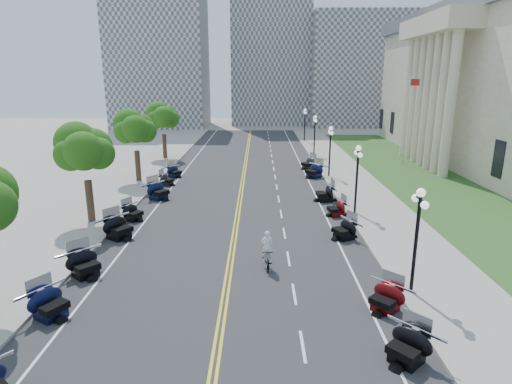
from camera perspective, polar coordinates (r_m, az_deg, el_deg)
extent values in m
plane|color=gray|center=(27.78, -2.84, -5.50)|extent=(160.00, 160.00, 0.00)
cube|color=#333335|center=(37.29, -2.01, -0.08)|extent=(16.00, 90.00, 0.01)
cube|color=yellow|center=(37.30, -2.20, -0.07)|extent=(0.12, 90.00, 0.00)
cube|color=yellow|center=(37.29, -1.83, -0.07)|extent=(0.12, 90.00, 0.00)
cube|color=white|center=(37.58, 7.78, -0.09)|extent=(0.12, 90.00, 0.00)
cube|color=white|center=(38.09, -11.68, -0.05)|extent=(0.12, 90.00, 0.00)
cube|color=white|center=(17.11, 6.26, -19.75)|extent=(0.12, 2.00, 0.00)
cube|color=white|center=(20.51, 5.12, -13.37)|extent=(0.12, 2.00, 0.00)
cube|color=white|center=(24.09, 4.35, -8.83)|extent=(0.12, 2.00, 0.00)
cube|color=white|center=(27.78, 3.79, -5.49)|extent=(0.12, 2.00, 0.00)
cube|color=white|center=(31.55, 3.37, -2.93)|extent=(0.12, 2.00, 0.00)
cube|color=white|center=(35.37, 3.04, -0.93)|extent=(0.12, 2.00, 0.00)
cube|color=white|center=(39.23, 2.78, 0.69)|extent=(0.12, 2.00, 0.00)
cube|color=white|center=(43.11, 2.56, 2.01)|extent=(0.12, 2.00, 0.00)
cube|color=white|center=(47.01, 2.38, 3.11)|extent=(0.12, 2.00, 0.00)
cube|color=white|center=(50.93, 2.23, 4.05)|extent=(0.12, 2.00, 0.00)
cube|color=white|center=(54.86, 2.10, 4.85)|extent=(0.12, 2.00, 0.00)
cube|color=white|center=(58.80, 1.98, 5.54)|extent=(0.12, 2.00, 0.00)
cube|color=white|center=(62.75, 1.88, 6.15)|extent=(0.12, 2.00, 0.00)
cube|color=white|center=(66.70, 1.79, 6.69)|extent=(0.12, 2.00, 0.00)
cube|color=white|center=(70.66, 1.71, 7.16)|extent=(0.12, 2.00, 0.00)
cube|color=white|center=(74.62, 1.64, 7.58)|extent=(0.12, 2.00, 0.00)
cube|color=white|center=(78.59, 1.58, 7.97)|extent=(0.12, 2.00, 0.00)
cube|color=#9E9991|center=(38.31, 13.88, 0.00)|extent=(5.00, 90.00, 0.15)
cube|color=#9E9991|center=(39.14, -17.56, 0.05)|extent=(5.00, 90.00, 0.15)
cube|color=#356023|center=(47.77, 19.89, 2.46)|extent=(9.00, 60.00, 0.10)
cube|color=gray|center=(90.16, -12.71, 16.81)|extent=(18.00, 14.00, 26.00)
cube|color=gray|center=(94.14, 1.95, 18.28)|extent=(16.00, 12.00, 30.00)
cube|color=gray|center=(93.24, 13.53, 15.46)|extent=(20.00, 14.00, 22.00)
imported|color=#A51414|center=(22.75, 1.48, -8.78)|extent=(0.64, 1.88, 1.11)
imported|color=silver|center=(22.22, 1.50, -5.45)|extent=(0.63, 0.41, 1.72)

